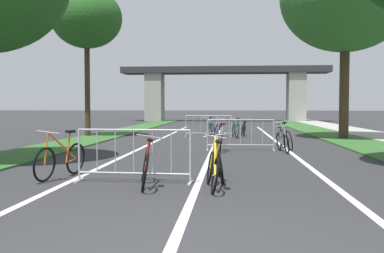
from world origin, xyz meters
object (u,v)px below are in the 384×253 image
(bicycle_yellow_2, at_px, (213,169))
(bicycle_teal_7, at_px, (211,128))
(crowd_barrier_third, at_px, (209,126))
(bicycle_green_0, at_px, (235,130))
(bicycle_black_4, at_px, (244,129))
(bicycle_red_6, at_px, (145,166))
(bicycle_white_8, at_px, (221,140))
(bicycle_blue_1, at_px, (219,162))
(crowd_barrier_second, at_px, (241,135))
(bicycle_purple_3, at_px, (218,130))
(bicycle_silver_9, at_px, (282,141))
(tree_left_oak_mid, at_px, (87,19))
(crowd_barrier_nearest, at_px, (134,156))
(bicycle_green_10, at_px, (285,138))
(bicycle_orange_5, at_px, (61,159))

(bicycle_yellow_2, height_order, bicycle_teal_7, bicycle_teal_7)
(crowd_barrier_third, bearing_deg, bicycle_green_0, -19.74)
(bicycle_black_4, relative_size, bicycle_red_6, 0.89)
(crowd_barrier_third, height_order, bicycle_white_8, crowd_barrier_third)
(crowd_barrier_third, height_order, bicycle_blue_1, crowd_barrier_third)
(crowd_barrier_second, relative_size, crowd_barrier_third, 1.01)
(bicycle_green_0, height_order, bicycle_teal_7, bicycle_teal_7)
(crowd_barrier_second, xyz_separation_m, bicycle_yellow_2, (-0.65, -7.14, -0.15))
(bicycle_green_0, height_order, bicycle_purple_3, bicycle_green_0)
(crowd_barrier_second, bearing_deg, bicycle_yellow_2, -95.20)
(bicycle_black_4, bearing_deg, bicycle_silver_9, 93.92)
(tree_left_oak_mid, height_order, bicycle_purple_3, tree_left_oak_mid)
(crowd_barrier_second, xyz_separation_m, crowd_barrier_third, (-1.40, 6.60, 0.00))
(crowd_barrier_third, height_order, bicycle_green_0, crowd_barrier_third)
(bicycle_blue_1, distance_m, bicycle_red_6, 1.55)
(bicycle_blue_1, relative_size, bicycle_silver_9, 0.98)
(tree_left_oak_mid, distance_m, bicycle_teal_7, 8.11)
(tree_left_oak_mid, bearing_deg, bicycle_red_6, -67.82)
(crowd_barrier_nearest, relative_size, crowd_barrier_second, 1.00)
(bicycle_teal_7, xyz_separation_m, bicycle_green_10, (2.83, -6.80, 0.01))
(crowd_barrier_third, relative_size, bicycle_yellow_2, 1.39)
(bicycle_red_6, distance_m, bicycle_teal_7, 14.17)
(bicycle_teal_7, bearing_deg, crowd_barrier_third, -113.73)
(bicycle_blue_1, relative_size, bicycle_green_10, 1.00)
(bicycle_black_4, xyz_separation_m, bicycle_red_6, (-2.22, -14.11, 0.03))
(crowd_barrier_third, distance_m, bicycle_orange_5, 13.02)
(bicycle_red_6, distance_m, bicycle_silver_9, 7.31)
(tree_left_oak_mid, xyz_separation_m, crowd_barrier_second, (7.33, -6.29, -5.22))
(crowd_barrier_third, distance_m, bicycle_blue_1, 12.83)
(bicycle_purple_3, bearing_deg, bicycle_silver_9, -61.91)
(bicycle_blue_1, bearing_deg, bicycle_purple_3, 86.77)
(bicycle_purple_3, distance_m, bicycle_black_4, 1.65)
(crowd_barrier_second, distance_m, bicycle_orange_5, 7.28)
(crowd_barrier_third, bearing_deg, crowd_barrier_second, -78.02)
(crowd_barrier_nearest, relative_size, bicycle_blue_1, 1.39)
(bicycle_black_4, bearing_deg, bicycle_green_10, 96.45)
(bicycle_orange_5, distance_m, bicycle_silver_9, 7.74)
(tree_left_oak_mid, relative_size, bicycle_purple_3, 4.39)
(bicycle_yellow_2, distance_m, bicycle_green_10, 7.84)
(crowd_barrier_nearest, height_order, bicycle_teal_7, crowd_barrier_nearest)
(bicycle_red_6, height_order, bicycle_white_8, bicycle_white_8)
(crowd_barrier_second, relative_size, bicycle_white_8, 1.44)
(bicycle_green_0, distance_m, bicycle_red_6, 13.24)
(bicycle_green_0, height_order, bicycle_yellow_2, bicycle_yellow_2)
(bicycle_silver_9, bearing_deg, bicycle_white_8, -7.75)
(crowd_barrier_nearest, distance_m, crowd_barrier_third, 13.22)
(bicycle_green_0, relative_size, bicycle_purple_3, 1.00)
(tree_left_oak_mid, height_order, bicycle_orange_5, tree_left_oak_mid)
(bicycle_red_6, height_order, bicycle_teal_7, bicycle_teal_7)
(bicycle_purple_3, bearing_deg, bicycle_white_8, -78.75)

